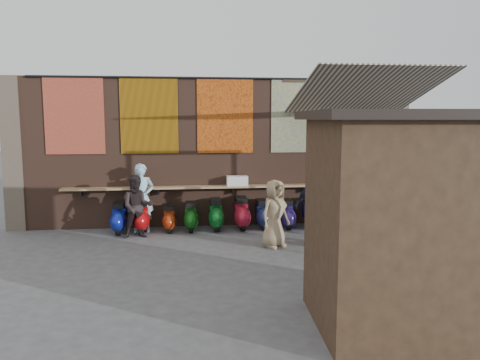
{
  "coord_description": "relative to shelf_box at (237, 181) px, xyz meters",
  "views": [
    {
      "loc": [
        -0.81,
        -10.07,
        2.91
      ],
      "look_at": [
        0.54,
        1.2,
        1.42
      ],
      "focal_mm": 35.0,
      "sensor_mm": 36.0,
      "label": 1
    }
  ],
  "objects": [
    {
      "name": "eating_counter",
      "position": [
        -0.6,
        0.03,
        -0.16
      ],
      "size": [
        8.0,
        0.32,
        0.05
      ],
      "primitive_type": "cube",
      "color": "#9E7A51",
      "rests_on": "brick_wall"
    },
    {
      "name": "scooter_stool_0",
      "position": [
        -3.09,
        -0.33,
        -0.86
      ],
      "size": [
        0.37,
        0.83,
        0.79
      ],
      "primitive_type": null,
      "color": "navy",
      "rests_on": "ground"
    },
    {
      "name": "pier_left",
      "position": [
        -5.8,
        0.4,
        0.74
      ],
      "size": [
        0.5,
        0.5,
        4.0
      ],
      "primitive_type": "cube",
      "color": "#4C4238",
      "rests_on": "ground"
    },
    {
      "name": "brick_wall",
      "position": [
        -0.6,
        0.4,
        0.74
      ],
      "size": [
        10.0,
        0.4,
        4.0
      ],
      "primitive_type": "cube",
      "color": "brown",
      "rests_on": "ground"
    },
    {
      "name": "scooter_stool_8",
      "position": [
        1.96,
        -0.34,
        -0.86
      ],
      "size": [
        0.37,
        0.83,
        0.79
      ],
      "primitive_type": null,
      "color": "navy",
      "rests_on": "ground"
    },
    {
      "name": "shopper_navy",
      "position": [
        1.61,
        -2.15,
        -0.32
      ],
      "size": [
        1.12,
        0.51,
        1.87
      ],
      "primitive_type": "imported",
      "rotation": [
        0.0,
        0.0,
        3.19
      ],
      "color": "black",
      "rests_on": "ground"
    },
    {
      "name": "stall_sign",
      "position": [
        1.81,
        -5.35,
        0.85
      ],
      "size": [
        1.2,
        0.11,
        0.5
      ],
      "primitive_type": "cube",
      "rotation": [
        0.0,
        0.0,
        -0.06
      ],
      "color": "gold",
      "rests_on": "market_stall"
    },
    {
      "name": "scooter_stool_2",
      "position": [
        -1.81,
        -0.33,
        -0.92
      ],
      "size": [
        0.32,
        0.71,
        0.68
      ],
      "primitive_type": null,
      "color": "#9C2D0E",
      "rests_on": "ground"
    },
    {
      "name": "scooter_stool_9",
      "position": [
        2.57,
        -0.29,
        -0.86
      ],
      "size": [
        0.38,
        0.83,
        0.79
      ],
      "primitive_type": null,
      "color": "#1B6D55",
      "rests_on": "ground"
    },
    {
      "name": "awning_post_left",
      "position": [
        1.5,
        -2.9,
        0.29
      ],
      "size": [
        0.09,
        0.09,
        3.1
      ],
      "primitive_type": "cylinder",
      "color": "black",
      "rests_on": "ground"
    },
    {
      "name": "stall_shelf",
      "position": [
        1.81,
        -5.35,
        -0.2
      ],
      "size": [
        2.22,
        0.23,
        0.06
      ],
      "primitive_type": "cube",
      "rotation": [
        0.0,
        0.0,
        -0.06
      ],
      "color": "#473321",
      "rests_on": "market_stall"
    },
    {
      "name": "awning_post_right",
      "position": [
        4.3,
        -2.9,
        0.29
      ],
      "size": [
        0.09,
        0.09,
        3.1
      ],
      "primitive_type": "cylinder",
      "color": "black",
      "rests_on": "ground"
    },
    {
      "name": "tapestry_multi",
      "position": [
        1.7,
        0.18,
        1.74
      ],
      "size": [
        1.5,
        0.02,
        2.0
      ],
      "primitive_type": "cube",
      "color": "#2A529A",
      "rests_on": "brick_wall"
    },
    {
      "name": "pier_right",
      "position": [
        4.6,
        0.4,
        0.74
      ],
      "size": [
        0.5,
        0.5,
        4.0
      ],
      "primitive_type": "cube",
      "color": "#4C4238",
      "rests_on": "ground"
    },
    {
      "name": "market_stall",
      "position": [
        1.75,
        -6.38,
        0.19
      ],
      "size": [
        2.79,
        2.17,
        2.9
      ],
      "primitive_type": "cube",
      "rotation": [
        0.0,
        0.0,
        -0.06
      ],
      "color": "black",
      "rests_on": "ground"
    },
    {
      "name": "ground",
      "position": [
        -0.6,
        -2.3,
        -1.26
      ],
      "size": [
        70.0,
        70.0,
        0.0
      ],
      "primitive_type": "plane",
      "color": "#474749",
      "rests_on": "ground"
    },
    {
      "name": "stall_roof",
      "position": [
        1.75,
        -6.38,
        1.7
      ],
      "size": [
        3.13,
        2.49,
        0.12
      ],
      "primitive_type": "cube",
      "rotation": [
        0.0,
        0.0,
        -0.06
      ],
      "color": "black",
      "rests_on": "market_stall"
    },
    {
      "name": "diner_left",
      "position": [
        -2.51,
        -0.3,
        -0.37
      ],
      "size": [
        0.67,
        0.46,
        1.78
      ],
      "primitive_type": "imported",
      "rotation": [
        0.0,
        0.0,
        0.05
      ],
      "color": "#9ACCE0",
      "rests_on": "ground"
    },
    {
      "name": "scooter_stool_1",
      "position": [
        -2.51,
        -0.32,
        -0.85
      ],
      "size": [
        0.39,
        0.87,
        0.82
      ],
      "primitive_type": null,
      "color": "#AA0D0E",
      "rests_on": "ground"
    },
    {
      "name": "diner_right",
      "position": [
        -2.57,
        -0.9,
        -0.48
      ],
      "size": [
        0.82,
        0.67,
        1.55
      ],
      "primitive_type": "imported",
      "rotation": [
        0.0,
        0.0,
        0.12
      ],
      "color": "black",
      "rests_on": "ground"
    },
    {
      "name": "scooter_stool_3",
      "position": [
        -1.26,
        -0.3,
        -0.89
      ],
      "size": [
        0.35,
        0.78,
        0.74
      ],
      "primitive_type": null,
      "color": "#0F4C12",
      "rests_on": "ground"
    },
    {
      "name": "hang_rail",
      "position": [
        -0.6,
        0.17,
        2.72
      ],
      "size": [
        9.5,
        0.06,
        0.06
      ],
      "primitive_type": "cylinder",
      "rotation": [
        0.0,
        1.57,
        0.0
      ],
      "color": "black",
      "rests_on": "brick_wall"
    },
    {
      "name": "scooter_stool_5",
      "position": [
        0.08,
        -0.28,
        -0.84
      ],
      "size": [
        0.4,
        0.88,
        0.84
      ],
      "primitive_type": null,
      "color": "maroon",
      "rests_on": "ground"
    },
    {
      "name": "awning_canvas",
      "position": [
        2.9,
        -1.4,
        2.29
      ],
      "size": [
        3.2,
        3.28,
        0.97
      ],
      "primitive_type": "cube",
      "rotation": [
        -0.28,
        0.0,
        0.0
      ],
      "color": "beige",
      "rests_on": "brick_wall"
    },
    {
      "name": "awning_header",
      "position": [
        2.9,
        -2.9,
        1.82
      ],
      "size": [
        3.0,
        0.08,
        0.08
      ],
      "primitive_type": "cube",
      "color": "black",
      "rests_on": "awning_post_left"
    },
    {
      "name": "scooter_stool_10",
      "position": [
        3.21,
        -0.33,
        -0.89
      ],
      "size": [
        0.35,
        0.78,
        0.74
      ],
      "primitive_type": null,
      "color": "black",
      "rests_on": "ground"
    },
    {
      "name": "shelf_box",
      "position": [
        0.0,
        0.0,
        0.0
      ],
      "size": [
        0.56,
        0.29,
        0.27
      ],
      "primitive_type": "cube",
      "color": "white",
      "rests_on": "eating_counter"
    },
    {
      "name": "scooter_stool_6",
      "position": [
        0.65,
        -0.28,
        -0.88
      ],
      "size": [
        0.36,
        0.81,
        0.77
      ],
      "primitive_type": null,
      "color": "navy",
      "rests_on": "ground"
    },
    {
      "name": "tapestry_redgold",
      "position": [
        -4.2,
        0.18,
        1.74
      ],
      "size": [
        1.5,
        0.02,
        2.0
      ],
      "primitive_type": "cube",
      "color": "maroon",
      "rests_on": "brick_wall"
    },
    {
      "name": "tapestry_sun",
      "position": [
        -2.3,
        0.18,
        1.74
      ],
      "size": [
        1.5,
        0.02,
        2.0
      ],
      "primitive_type": "cube",
      "color": "#C77D0B",
      "rests_on": "brick_wall"
    },
    {
      "name": "shopper_grey",
      "position": [
        3.2,
        -2.93,
        -0.43
      ],
      "size": [
        1.22,
        1.11,
        1.65
      ],
      "primitive_type": "imported",
      "rotation": [
        0.0,
        0.0,
        2.53
      ],
      "color": "#514F54",
      "rests_on": "ground"
    },
    {
      "name": "tapestry_orange",
      "position": [
        -0.3,
        0.18,
        1.74
      ],
      "size": [
        1.5,
        0.02,
        2.0
      ],
      "primitive_type": "cube",
      "color": "#BD5817",
      "rests_on": "brick_wall"
    },
    {
      "name": "awning_ledger",
      "position": [
        2.9,
        0.19,
        2.69
      ],
      "size": [
        3.3,
        0.08,
        0.12
      ],
      "primitive_type": "cube",
      "color": "#33261C",
      "rests_on": "brick_wall"
    },
    {
      "name": "scooter_stool_4",
      "position": [
        -0.6,
        -0.3,
        -0.85
      ],
      "size": [
        0.38,
        0.85,
        0.81
      ],
      "primitive_type": null,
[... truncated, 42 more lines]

